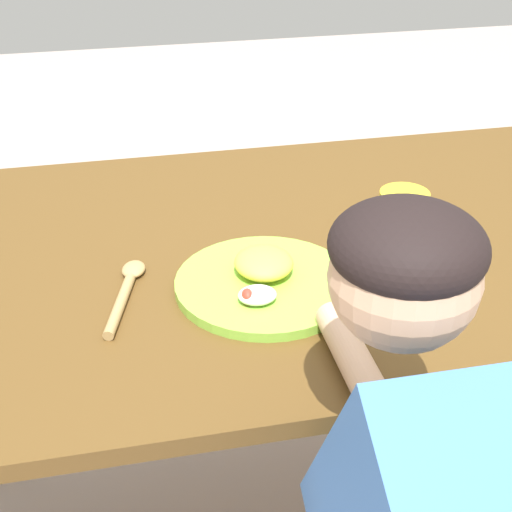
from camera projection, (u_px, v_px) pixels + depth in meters
name	position (u px, v px, depth m)	size (l,w,h in m)	color
dining_table	(300.00, 297.00, 1.36)	(1.48, 0.85, 0.73)	brown
plate	(264.00, 280.00, 1.18)	(0.28, 0.28, 0.05)	#8ACC42
fork	(379.00, 283.00, 1.19)	(0.06, 0.20, 0.01)	silver
spoon	(126.00, 289.00, 1.16)	(0.08, 0.20, 0.02)	tan
drinking_cup	(402.00, 223.00, 1.25)	(0.08, 0.08, 0.11)	gold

